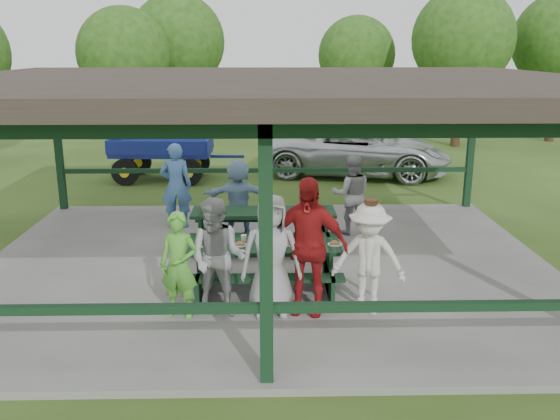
{
  "coord_description": "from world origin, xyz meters",
  "views": [
    {
      "loc": [
        0.02,
        -9.85,
        3.8
      ],
      "look_at": [
        0.23,
        -0.3,
        1.16
      ],
      "focal_mm": 38.0,
      "sensor_mm": 36.0,
      "label": 1
    }
  ],
  "objects_px": {
    "spectator_lblue": "(238,198)",
    "picnic_table_far": "(264,225)",
    "contestant_grey_left": "(218,258)",
    "contestant_red": "(307,246)",
    "spectator_blue": "(176,185)",
    "spectator_grey": "(351,194)",
    "picnic_table_near": "(265,262)",
    "contestant_white_fedora": "(369,258)",
    "contestant_grey_mid": "(271,255)",
    "farm_trailer": "(162,157)",
    "contestant_green": "(179,265)",
    "pickup_truck": "(357,150)"
  },
  "relations": [
    {
      "from": "picnic_table_near",
      "to": "contestant_grey_mid",
      "type": "xyz_separation_m",
      "value": [
        0.09,
        -0.82,
        0.41
      ]
    },
    {
      "from": "picnic_table_near",
      "to": "farm_trailer",
      "type": "relative_size",
      "value": 0.6
    },
    {
      "from": "picnic_table_far",
      "to": "contestant_white_fedora",
      "type": "height_order",
      "value": "contestant_white_fedora"
    },
    {
      "from": "contestant_red",
      "to": "spectator_blue",
      "type": "height_order",
      "value": "contestant_red"
    },
    {
      "from": "picnic_table_near",
      "to": "spectator_lblue",
      "type": "distance_m",
      "value": 2.92
    },
    {
      "from": "spectator_lblue",
      "to": "contestant_grey_left",
      "type": "bearing_deg",
      "value": 88.84
    },
    {
      "from": "farm_trailer",
      "to": "spectator_lblue",
      "type": "bearing_deg",
      "value": -63.79
    },
    {
      "from": "spectator_lblue",
      "to": "contestant_green",
      "type": "bearing_deg",
      "value": 80.72
    },
    {
      "from": "picnic_table_near",
      "to": "spectator_lblue",
      "type": "xyz_separation_m",
      "value": [
        -0.54,
        2.85,
        0.32
      ]
    },
    {
      "from": "picnic_table_far",
      "to": "contestant_grey_left",
      "type": "height_order",
      "value": "contestant_grey_left"
    },
    {
      "from": "contestant_grey_mid",
      "to": "contestant_white_fedora",
      "type": "relative_size",
      "value": 1.05
    },
    {
      "from": "contestant_green",
      "to": "farm_trailer",
      "type": "xyz_separation_m",
      "value": [
        -1.84,
        9.46,
        -0.19
      ]
    },
    {
      "from": "contestant_red",
      "to": "spectator_lblue",
      "type": "distance_m",
      "value": 3.79
    },
    {
      "from": "contestant_grey_left",
      "to": "contestant_grey_mid",
      "type": "relative_size",
      "value": 0.97
    },
    {
      "from": "contestant_red",
      "to": "spectator_grey",
      "type": "distance_m",
      "value": 3.89
    },
    {
      "from": "spectator_blue",
      "to": "pickup_truck",
      "type": "xyz_separation_m",
      "value": [
        4.65,
        5.69,
        -0.22
      ]
    },
    {
      "from": "contestant_grey_mid",
      "to": "spectator_lblue",
      "type": "bearing_deg",
      "value": 97.26
    },
    {
      "from": "contestant_red",
      "to": "contestant_white_fedora",
      "type": "xyz_separation_m",
      "value": [
        0.88,
        -0.04,
        -0.18
      ]
    },
    {
      "from": "contestant_grey_left",
      "to": "spectator_lblue",
      "type": "xyz_separation_m",
      "value": [
        0.12,
        3.7,
        -0.07
      ]
    },
    {
      "from": "contestant_green",
      "to": "spectator_grey",
      "type": "xyz_separation_m",
      "value": [
        2.94,
        3.83,
        0.06
      ]
    },
    {
      "from": "contestant_green",
      "to": "spectator_blue",
      "type": "xyz_separation_m",
      "value": [
        -0.67,
        4.35,
        0.14
      ]
    },
    {
      "from": "contestant_grey_left",
      "to": "contestant_white_fedora",
      "type": "bearing_deg",
      "value": 15.4
    },
    {
      "from": "picnic_table_near",
      "to": "spectator_blue",
      "type": "xyz_separation_m",
      "value": [
        -1.87,
        3.47,
        0.43
      ]
    },
    {
      "from": "spectator_blue",
      "to": "spectator_grey",
      "type": "xyz_separation_m",
      "value": [
        3.62,
        -0.52,
        -0.08
      ]
    },
    {
      "from": "contestant_green",
      "to": "contestant_grey_mid",
      "type": "xyz_separation_m",
      "value": [
        1.29,
        0.06,
        0.11
      ]
    },
    {
      "from": "contestant_white_fedora",
      "to": "spectator_grey",
      "type": "bearing_deg",
      "value": 101.89
    },
    {
      "from": "picnic_table_far",
      "to": "contestant_red",
      "type": "height_order",
      "value": "contestant_red"
    },
    {
      "from": "picnic_table_far",
      "to": "spectator_lblue",
      "type": "distance_m",
      "value": 1.04
    },
    {
      "from": "contestant_grey_mid",
      "to": "spectator_blue",
      "type": "relative_size",
      "value": 0.98
    },
    {
      "from": "picnic_table_near",
      "to": "spectator_grey",
      "type": "relative_size",
      "value": 1.43
    },
    {
      "from": "picnic_table_near",
      "to": "contestant_grey_left",
      "type": "bearing_deg",
      "value": -127.72
    },
    {
      "from": "spectator_lblue",
      "to": "picnic_table_far",
      "type": "bearing_deg",
      "value": 121.48
    },
    {
      "from": "contestant_green",
      "to": "contestant_grey_mid",
      "type": "distance_m",
      "value": 1.29
    },
    {
      "from": "spectator_grey",
      "to": "farm_trailer",
      "type": "relative_size",
      "value": 0.42
    },
    {
      "from": "contestant_red",
      "to": "spectator_blue",
      "type": "distance_m",
      "value": 4.89
    },
    {
      "from": "contestant_grey_left",
      "to": "farm_trailer",
      "type": "distance_m",
      "value": 9.73
    },
    {
      "from": "contestant_green",
      "to": "pickup_truck",
      "type": "bearing_deg",
      "value": 83.56
    },
    {
      "from": "contestant_green",
      "to": "picnic_table_far",
      "type": "bearing_deg",
      "value": 83.17
    },
    {
      "from": "spectator_blue",
      "to": "farm_trailer",
      "type": "xyz_separation_m",
      "value": [
        -1.16,
        5.11,
        -0.33
      ]
    },
    {
      "from": "contestant_green",
      "to": "spectator_grey",
      "type": "distance_m",
      "value": 4.83
    },
    {
      "from": "contestant_green",
      "to": "contestant_grey_left",
      "type": "bearing_deg",
      "value": 18.14
    },
    {
      "from": "contestant_grey_mid",
      "to": "farm_trailer",
      "type": "relative_size",
      "value": 0.45
    },
    {
      "from": "contestant_grey_mid",
      "to": "spectator_lblue",
      "type": "distance_m",
      "value": 3.72
    },
    {
      "from": "contestant_red",
      "to": "spectator_lblue",
      "type": "height_order",
      "value": "contestant_red"
    },
    {
      "from": "contestant_red",
      "to": "pickup_truck",
      "type": "xyz_separation_m",
      "value": [
        2.19,
        9.91,
        -0.32
      ]
    },
    {
      "from": "spectator_lblue",
      "to": "pickup_truck",
      "type": "xyz_separation_m",
      "value": [
        3.32,
        6.3,
        -0.11
      ]
    },
    {
      "from": "picnic_table_far",
      "to": "spectator_blue",
      "type": "xyz_separation_m",
      "value": [
        -1.84,
        1.47,
        0.42
      ]
    },
    {
      "from": "picnic_table_near",
      "to": "pickup_truck",
      "type": "distance_m",
      "value": 9.57
    },
    {
      "from": "picnic_table_near",
      "to": "spectator_blue",
      "type": "height_order",
      "value": "spectator_blue"
    },
    {
      "from": "contestant_red",
      "to": "spectator_grey",
      "type": "height_order",
      "value": "contestant_red"
    }
  ]
}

